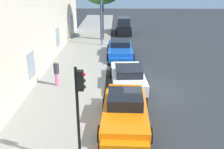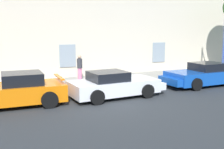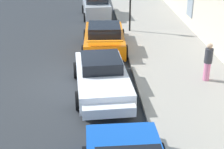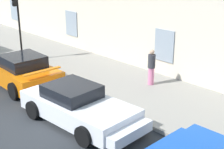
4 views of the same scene
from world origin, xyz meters
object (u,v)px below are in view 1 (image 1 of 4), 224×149
Objects in this scene: sportscar_yellow_flank at (128,76)px; sportscar_white_middle at (120,50)px; hatchback_distant at (124,27)px; street_lamp at (106,6)px; sportscar_red_lead at (125,114)px; traffic_light at (79,102)px; pedestrian_admiring at (57,73)px.

sportscar_white_middle is at bearing 4.09° from sportscar_yellow_flank.
hatchback_distant reaches higher than sportscar_white_middle.
street_lamp is (3.46, 1.29, 3.18)m from sportscar_white_middle.
sportscar_white_middle is at bearing 0.63° from sportscar_red_lead.
sportscar_yellow_flank is 0.93× the size of street_lamp.
traffic_light is 7.73m from pedestrian_admiring.
hatchback_distant is 6.74m from street_lamp.
hatchback_distant is 1.06× the size of traffic_light.
hatchback_distant reaches higher than sportscar_red_lead.
traffic_light reaches higher than sportscar_white_middle.
street_lamp is at bearing -0.63° from traffic_light.
sportscar_yellow_flank is 1.01× the size of sportscar_white_middle.
sportscar_yellow_flank is 9.91m from street_lamp.
traffic_light reaches higher than sportscar_yellow_flank.
sportscar_yellow_flank is (4.92, -0.29, -0.06)m from sportscar_red_lead.
pedestrian_admiring is (-9.76, 2.65, -2.83)m from street_lamp.
sportscar_red_lead is 1.18× the size of hatchback_distant.
traffic_light reaches higher than pedestrian_admiring.
street_lamp is 3.25× the size of pedestrian_admiring.
sportscar_white_middle is at bearing 177.08° from hatchback_distant.
traffic_light is at bearing 149.94° from sportscar_red_lead.
sportscar_red_lead is 2.90× the size of pedestrian_admiring.
hatchback_distant is at bearing -15.81° from pedestrian_admiring.
sportscar_yellow_flank is 3.02× the size of pedestrian_admiring.
traffic_light is at bearing -160.95° from pedestrian_admiring.
sportscar_red_lead is 0.89× the size of street_lamp.
pedestrian_admiring is (-6.29, 3.93, 0.36)m from sportscar_white_middle.
sportscar_yellow_flank is 1.23× the size of hatchback_distant.
sportscar_red_lead is 0.97× the size of sportscar_white_middle.
sportscar_yellow_flank is at bearing -175.91° from sportscar_white_middle.
sportscar_red_lead is at bearing 176.59° from sportscar_yellow_flank.
pedestrian_admiring reaches higher than sportscar_red_lead.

